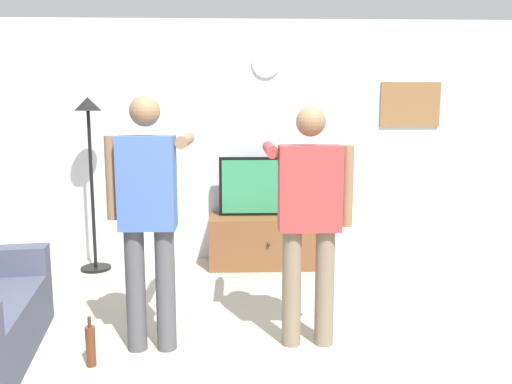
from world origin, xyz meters
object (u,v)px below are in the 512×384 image
at_px(tv_stand, 267,241).
at_px(television, 267,186).
at_px(person_standing_nearer_lamp, 148,210).
at_px(framed_picture, 410,104).
at_px(person_standing_nearer_couch, 309,212).
at_px(floor_lamp, 90,148).
at_px(wall_clock, 266,63).
at_px(beverage_bottle, 91,346).

height_order(tv_stand, television, television).
height_order(television, person_standing_nearer_lamp, person_standing_nearer_lamp).
distance_m(framed_picture, person_standing_nearer_lamp, 3.54).
height_order(tv_stand, person_standing_nearer_couch, person_standing_nearer_couch).
xyz_separation_m(framed_picture, floor_lamp, (-3.50, -0.40, -0.45)).
bearing_deg(television, wall_clock, 90.00).
bearing_deg(floor_lamp, television, 4.54).
bearing_deg(person_standing_nearer_couch, tv_stand, 95.60).
distance_m(floor_lamp, beverage_bottle, 2.53).
height_order(television, floor_lamp, floor_lamp).
height_order(television, wall_clock, wall_clock).
bearing_deg(beverage_bottle, wall_clock, 62.86).
height_order(framed_picture, beverage_bottle, framed_picture).
bearing_deg(framed_picture, wall_clock, -179.82).
bearing_deg(person_standing_nearer_lamp, floor_lamp, 115.74).
height_order(floor_lamp, person_standing_nearer_couch, floor_lamp).
bearing_deg(floor_lamp, wall_clock, 11.85).
height_order(wall_clock, framed_picture, wall_clock).
bearing_deg(framed_picture, person_standing_nearer_lamp, -138.06).
relative_size(floor_lamp, beverage_bottle, 5.29).
bearing_deg(wall_clock, person_standing_nearer_couch, -85.12).
relative_size(tv_stand, wall_clock, 4.00).
relative_size(television, floor_lamp, 0.57).
distance_m(television, floor_lamp, 1.92).
xyz_separation_m(tv_stand, wall_clock, (-0.00, 0.29, 1.95)).
height_order(tv_stand, beverage_bottle, tv_stand).
xyz_separation_m(wall_clock, beverage_bottle, (-1.32, -2.57, -2.08)).
distance_m(floor_lamp, person_standing_nearer_couch, 2.80).
bearing_deg(floor_lamp, person_standing_nearer_couch, -42.26).
distance_m(tv_stand, floor_lamp, 2.14).
distance_m(wall_clock, person_standing_nearer_couch, 2.58).
bearing_deg(beverage_bottle, person_standing_nearer_couch, 11.33).
distance_m(television, person_standing_nearer_couch, 2.03).
xyz_separation_m(television, person_standing_nearer_lamp, (-0.94, -2.07, 0.14)).
distance_m(wall_clock, floor_lamp, 2.11).
distance_m(tv_stand, person_standing_nearer_couch, 2.11).
bearing_deg(framed_picture, person_standing_nearer_couch, -122.42).
bearing_deg(tv_stand, person_standing_nearer_couch, -84.40).
bearing_deg(person_standing_nearer_lamp, framed_picture, 41.94).
height_order(tv_stand, floor_lamp, floor_lamp).
bearing_deg(beverage_bottle, television, 60.47).
relative_size(framed_picture, person_standing_nearer_couch, 0.39).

